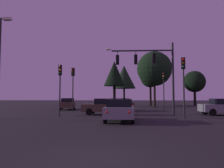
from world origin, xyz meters
TOP-DOWN VIEW (x-y plane):
  - ground_plane at (0.00, 24.50)m, footprint 168.00×168.00m
  - traffic_signal_mast_arm at (2.88, 13.74)m, footprint 6.34×0.46m
  - traffic_light_corner_left at (4.99, 19.41)m, footprint 0.34×0.37m
  - traffic_light_corner_right at (-5.25, 16.78)m, footprint 0.36×0.38m
  - traffic_light_median at (5.06, 10.88)m, footprint 0.34×0.38m
  - traffic_light_far_side at (-5.15, 12.08)m, footprint 0.35×0.38m
  - car_nearside_lane at (0.16, 8.77)m, footprint 1.96×4.31m
  - car_crossing_left at (-1.23, 13.99)m, footprint 4.58×1.74m
  - car_crossing_right at (9.45, 14.23)m, footprint 4.08×1.97m
  - car_far_lane at (-0.34, 19.94)m, footprint 3.64×4.83m
  - car_parked_lot at (-7.24, 21.92)m, footprint 2.90×4.88m
  - tree_behind_sign at (5.06, 28.07)m, footprint 5.56×5.56m
  - tree_left_far at (5.07, 34.10)m, footprint 3.79×3.79m
  - tree_center_horizon at (-1.61, 31.83)m, footprint 3.85×3.85m
  - tree_right_cluster at (14.18, 37.25)m, footprint 4.30×4.30m
  - tree_lot_edge at (0.07, 37.21)m, footprint 4.74×4.74m

SIDE VIEW (x-z plane):
  - ground_plane at x=0.00m, z-range 0.00..0.00m
  - car_crossing_right at x=9.45m, z-range 0.03..1.55m
  - car_crossing_left at x=-1.23m, z-range 0.04..1.56m
  - car_far_lane at x=-0.34m, z-range 0.04..1.56m
  - car_nearside_lane at x=0.16m, z-range 0.04..1.56m
  - car_parked_lot at x=-7.24m, z-range 0.04..1.56m
  - traffic_light_far_side at x=-5.15m, z-range 0.92..5.38m
  - traffic_light_corner_left at x=4.99m, z-range 0.94..5.52m
  - traffic_light_median at x=5.06m, z-range 0.97..5.71m
  - traffic_light_corner_right at x=-5.25m, z-range 0.99..5.85m
  - traffic_signal_mast_arm at x=2.88m, z-range 1.25..7.94m
  - tree_right_cluster at x=14.18m, z-range 1.29..8.22m
  - tree_left_far at x=5.07m, z-range 1.71..9.00m
  - tree_lot_edge at x=0.07m, z-range 1.70..9.88m
  - tree_center_horizon at x=-1.61m, z-range 1.78..9.95m
  - tree_behind_sign at x=5.06m, z-range 1.70..10.70m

